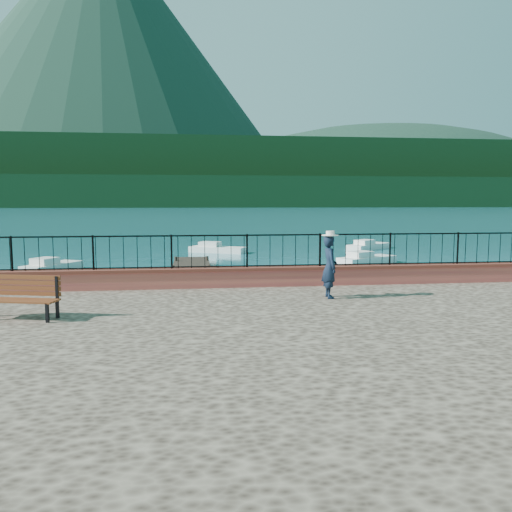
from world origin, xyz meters
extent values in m
plane|color=#19596B|center=(0.00, 0.00, 0.00)|extent=(2000.00, 2000.00, 0.00)
cube|color=#332821|center=(0.00, -6.00, 0.60)|extent=(30.00, 20.00, 1.20)
cube|color=#CD624A|center=(0.00, 3.70, 1.49)|extent=(28.00, 0.46, 0.58)
cube|color=black|center=(0.00, 3.70, 2.25)|extent=(27.00, 0.05, 0.95)
cube|color=#2D231C|center=(-2.00, 12.00, 0.15)|extent=(2.00, 16.00, 0.30)
cube|color=black|center=(0.00, 300.00, 9.00)|extent=(900.00, 60.00, 18.00)
cube|color=black|center=(0.00, 360.00, 22.00)|extent=(900.00, 120.00, 44.00)
cone|color=#142D23|center=(-120.00, 700.00, 190.00)|extent=(560.00, 560.00, 380.00)
ellipsoid|color=#142D23|center=(220.00, 560.00, 0.00)|extent=(448.00, 384.00, 180.00)
cube|color=black|center=(-5.58, 0.20, 1.41)|extent=(1.73, 0.90, 0.41)
cube|color=brown|center=(-5.52, 0.45, 1.87)|extent=(1.62, 0.49, 0.51)
imported|color=black|center=(1.66, 1.72, 2.02)|extent=(0.39, 0.60, 1.64)
cylinder|color=white|center=(1.66, 1.72, 2.90)|extent=(0.44, 0.44, 0.12)
cube|color=silver|center=(-4.31, 10.47, 0.40)|extent=(3.88, 1.59, 0.80)
cube|color=silver|center=(2.61, 10.21, 0.40)|extent=(3.70, 2.32, 0.80)
cube|color=silver|center=(8.41, 17.70, 0.40)|extent=(4.03, 3.00, 0.80)
cube|color=silver|center=(-9.37, 16.64, 0.40)|extent=(2.73, 3.51, 0.80)
cube|color=white|center=(-0.14, 25.27, 0.40)|extent=(4.25, 3.03, 0.80)
cube|color=silver|center=(11.65, 26.31, 0.40)|extent=(4.20, 3.70, 0.80)
camera|label=1|loc=(-1.85, -10.84, 3.73)|focal=35.00mm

